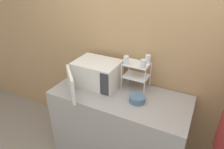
# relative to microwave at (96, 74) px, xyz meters

# --- Properties ---
(wall_back) EXTENTS (8.00, 0.06, 2.60)m
(wall_back) POSITION_rel_microwave_xyz_m (0.34, 0.32, 0.23)
(wall_back) COLOR tan
(wall_back) RESTS_ON ground_plane
(counter) EXTENTS (1.53, 0.69, 0.92)m
(counter) POSITION_rel_microwave_xyz_m (0.34, -0.06, -0.61)
(counter) COLOR #9E9993
(counter) RESTS_ON ground_plane
(microwave) EXTENTS (0.53, 0.69, 0.29)m
(microwave) POSITION_rel_microwave_xyz_m (0.00, 0.00, 0.00)
(microwave) COLOR silver
(microwave) RESTS_ON counter
(dish_rack) EXTENTS (0.28, 0.22, 0.31)m
(dish_rack) POSITION_rel_microwave_xyz_m (0.44, 0.14, 0.08)
(dish_rack) COLOR white
(dish_rack) RESTS_ON counter
(glass_front_left) EXTENTS (0.06, 0.06, 0.09)m
(glass_front_left) POSITION_rel_microwave_xyz_m (0.34, 0.08, 0.21)
(glass_front_left) COLOR silver
(glass_front_left) RESTS_ON dish_rack
(glass_back_right) EXTENTS (0.06, 0.06, 0.09)m
(glass_back_right) POSITION_rel_microwave_xyz_m (0.54, 0.21, 0.21)
(glass_back_right) COLOR silver
(glass_back_right) RESTS_ON dish_rack
(glass_front_right) EXTENTS (0.06, 0.06, 0.09)m
(glass_front_right) POSITION_rel_microwave_xyz_m (0.54, 0.07, 0.21)
(glass_front_right) COLOR silver
(glass_front_right) RESTS_ON dish_rack
(bowl) EXTENTS (0.17, 0.17, 0.07)m
(bowl) POSITION_rel_microwave_xyz_m (0.56, -0.11, -0.11)
(bowl) COLOR slate
(bowl) RESTS_ON counter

